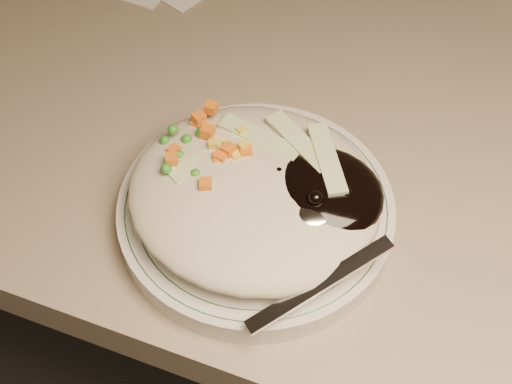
% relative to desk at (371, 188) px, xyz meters
% --- Properties ---
extents(desk, '(1.40, 0.70, 0.74)m').
position_rel_desk_xyz_m(desk, '(0.00, 0.00, 0.00)').
color(desk, gray).
rests_on(desk, ground).
extents(plate, '(0.22, 0.22, 0.02)m').
position_rel_desk_xyz_m(plate, '(-0.06, -0.22, 0.21)').
color(plate, silver).
rests_on(plate, desk).
extents(plate_rim, '(0.20, 0.20, 0.00)m').
position_rel_desk_xyz_m(plate_rim, '(-0.06, -0.22, 0.22)').
color(plate_rim, '#144723').
rests_on(plate_rim, plate).
extents(meal, '(0.21, 0.19, 0.05)m').
position_rel_desk_xyz_m(meal, '(-0.06, -0.22, 0.24)').
color(meal, '#B8AF95').
rests_on(meal, plate).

